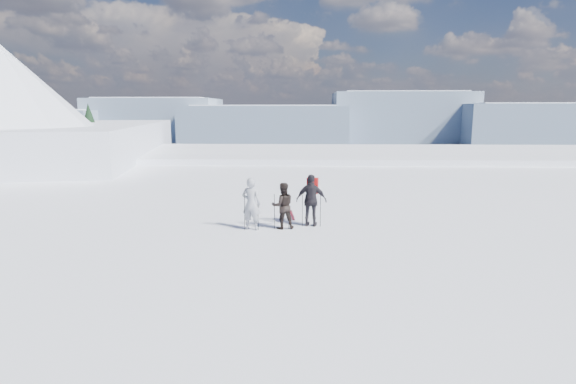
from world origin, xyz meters
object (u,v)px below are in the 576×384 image
at_px(skier_dark, 283,206).
at_px(skis_loose, 290,215).
at_px(skier_pack, 311,200).
at_px(skier_grey, 251,204).

bearing_deg(skier_dark, skis_loose, -109.78).
bearing_deg(skier_dark, skier_pack, -172.26).
distance_m(skier_dark, skis_loose, 2.27).
xyz_separation_m(skier_grey, skier_dark, (1.13, 0.18, -0.10)).
distance_m(skier_pack, skis_loose, 2.10).
height_order(skier_pack, skis_loose, skier_pack).
bearing_deg(skier_pack, skier_grey, 24.87).
distance_m(skier_grey, skier_dark, 1.15).
bearing_deg(skier_dark, skier_grey, -4.61).
bearing_deg(skier_grey, skis_loose, -106.84).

